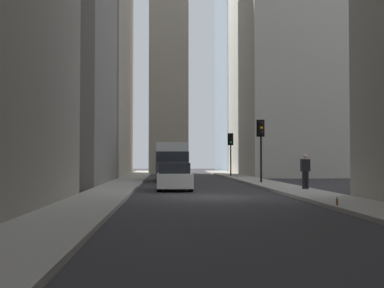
{
  "coord_description": "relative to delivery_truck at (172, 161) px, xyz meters",
  "views": [
    {
      "loc": [
        -21.55,
        1.88,
        1.6
      ],
      "look_at": [
        13.36,
        0.04,
        2.66
      ],
      "focal_mm": 47.58,
      "sensor_mm": 36.0,
      "label": 1
    }
  ],
  "objects": [
    {
      "name": "ground_plane",
      "position": [
        -15.89,
        -1.4,
        -1.46
      ],
      "size": [
        135.0,
        135.0,
        0.0
      ],
      "primitive_type": "plane",
      "color": "#302D30"
    },
    {
      "name": "sidewalk_right",
      "position": [
        -15.89,
        3.1,
        -1.39
      ],
      "size": [
        90.0,
        2.2,
        0.14
      ],
      "primitive_type": "cube",
      "color": "#A8A399",
      "rests_on": "ground_plane"
    },
    {
      "name": "sidewalk_left",
      "position": [
        -15.89,
        -5.9,
        -1.39
      ],
      "size": [
        90.0,
        2.2,
        0.14
      ],
      "primitive_type": "cube",
      "color": "#A8A399",
      "rests_on": "ground_plane"
    },
    {
      "name": "building_left_far",
      "position": [
        13.73,
        -12.0,
        10.21
      ],
      "size": [
        18.13,
        10.0,
        23.33
      ],
      "color": "#B7B2A5",
      "rests_on": "ground_plane"
    },
    {
      "name": "building_right_far",
      "position": [
        12.33,
        9.19,
        14.24
      ],
      "size": [
        18.31,
        10.5,
        31.38
      ],
      "color": "#A8A091",
      "rests_on": "ground_plane"
    },
    {
      "name": "church_spire",
      "position": [
        19.98,
        0.12,
        16.37
      ],
      "size": [
        4.77,
        4.77,
        34.26
      ],
      "color": "#A8A091",
      "rests_on": "ground_plane"
    },
    {
      "name": "delivery_truck",
      "position": [
        0.0,
        0.0,
        0.0
      ],
      "size": [
        6.46,
        2.25,
        2.84
      ],
      "color": "silver",
      "rests_on": "ground_plane"
    },
    {
      "name": "sedan_white",
      "position": [
        -10.86,
        -0.0,
        -0.8
      ],
      "size": [
        4.3,
        1.78,
        1.42
      ],
      "color": "silver",
      "rests_on": "ground_plane"
    },
    {
      "name": "traffic_light_midblock",
      "position": [
        -5.28,
        -5.63,
        1.63
      ],
      "size": [
        0.43,
        0.52,
        4.02
      ],
      "color": "black",
      "rests_on": "sidewalk_left"
    },
    {
      "name": "traffic_light_far_junction",
      "position": [
        8.38,
        -5.45,
        1.51
      ],
      "size": [
        0.43,
        0.52,
        3.85
      ],
      "color": "black",
      "rests_on": "sidewalk_left"
    },
    {
      "name": "pedestrian",
      "position": [
        -12.54,
        -6.47,
        -0.37
      ],
      "size": [
        0.26,
        0.44,
        1.73
      ],
      "color": "black",
      "rests_on": "sidewalk_left"
    },
    {
      "name": "discarded_bottle",
      "position": [
        -21.5,
        -4.98,
        -1.21
      ],
      "size": [
        0.07,
        0.07,
        0.27
      ],
      "color": "brown",
      "rests_on": "sidewalk_left"
    }
  ]
}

